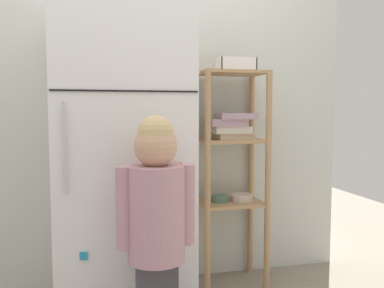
% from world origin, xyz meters
% --- Properties ---
extents(kitchen_wall_back, '(2.73, 0.03, 2.13)m').
position_xyz_m(kitchen_wall_back, '(0.00, 0.36, 1.07)').
color(kitchen_wall_back, silver).
rests_on(kitchen_wall_back, ground).
extents(refrigerator, '(0.68, 0.65, 1.63)m').
position_xyz_m(refrigerator, '(-0.11, 0.02, 0.82)').
color(refrigerator, white).
rests_on(refrigerator, ground).
extents(child_standing, '(0.34, 0.25, 1.06)m').
position_xyz_m(child_standing, '(-0.01, -0.47, 0.64)').
color(child_standing, '#454449').
rests_on(child_standing, ground).
extents(pantry_shelf_unit, '(0.41, 0.30, 1.31)m').
position_xyz_m(pantry_shelf_unit, '(0.56, 0.18, 0.82)').
color(pantry_shelf_unit, tan).
rests_on(pantry_shelf_unit, ground).
extents(fruit_bin, '(0.22, 0.15, 0.09)m').
position_xyz_m(fruit_bin, '(0.60, 0.20, 1.35)').
color(fruit_bin, white).
rests_on(fruit_bin, pantry_shelf_unit).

